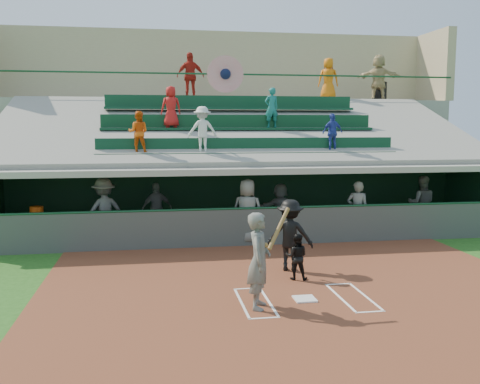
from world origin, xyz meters
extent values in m
plane|color=#215217|center=(0.00, 0.00, 0.00)|extent=(100.00, 100.00, 0.00)
cube|color=brown|center=(0.00, 0.50, 0.01)|extent=(11.00, 9.00, 0.02)
cube|color=white|center=(0.00, 0.00, 0.04)|extent=(0.43, 0.43, 0.03)
cube|color=white|center=(-0.75, 0.00, 0.02)|extent=(0.05, 1.80, 0.01)
cube|color=white|center=(0.75, 0.00, 0.02)|extent=(0.05, 1.80, 0.01)
cube|color=silver|center=(-1.30, 0.00, 0.02)|extent=(0.05, 1.80, 0.01)
cube|color=white|center=(1.30, 0.00, 0.02)|extent=(0.05, 1.80, 0.01)
cube|color=silver|center=(-1.02, 0.90, 0.02)|extent=(0.60, 0.05, 0.01)
cube|color=white|center=(1.02, 0.90, 0.02)|extent=(0.60, 0.05, 0.01)
cube|color=silver|center=(-1.02, -0.90, 0.02)|extent=(0.60, 0.05, 0.01)
cube|color=white|center=(1.02, -0.90, 0.02)|extent=(0.60, 0.05, 0.01)
cube|color=gray|center=(0.00, 6.75, 0.02)|extent=(16.00, 3.50, 0.04)
cube|color=gray|center=(0.00, 13.50, 2.30)|extent=(20.00, 3.00, 4.60)
cube|color=#464B46|center=(0.00, 5.00, 0.55)|extent=(16.00, 0.06, 1.10)
cylinder|color=#154226|center=(0.00, 5.00, 1.12)|extent=(16.00, 0.08, 0.08)
cube|color=black|center=(0.00, 8.50, 1.10)|extent=(16.00, 0.25, 2.20)
cube|color=#10321E|center=(8.00, 6.75, 1.10)|extent=(0.25, 3.50, 2.20)
cube|color=#98978A|center=(0.00, 6.75, 2.20)|extent=(16.40, 3.90, 0.18)
cube|color=gray|center=(0.00, 10.25, 1.15)|extent=(16.40, 3.50, 2.30)
cube|color=#98978B|center=(0.00, 11.90, 2.30)|extent=(16.40, 0.30, 4.60)
cube|color=gray|center=(0.00, 8.60, 3.45)|extent=(16.40, 6.51, 2.37)
cube|color=#0C371F|center=(0.00, 6.20, 2.65)|extent=(9.40, 0.42, 0.08)
cube|color=#0B341F|center=(0.00, 6.40, 2.91)|extent=(9.40, 0.06, 0.45)
cube|color=#0B321C|center=(0.00, 8.10, 3.40)|extent=(9.40, 0.42, 0.08)
cube|color=#0C371D|center=(0.00, 8.30, 3.66)|extent=(9.40, 0.06, 0.45)
cube|color=#0C3621|center=(0.00, 10.00, 4.15)|extent=(9.40, 0.42, 0.08)
cube|color=#0D3920|center=(0.00, 10.20, 4.41)|extent=(9.40, 0.06, 0.45)
imported|color=#D9530C|center=(-3.41, 6.30, 3.32)|extent=(0.67, 0.55, 1.26)
imported|color=silver|center=(-1.48, 6.30, 3.39)|extent=(0.93, 0.56, 1.41)
imported|color=#253795|center=(2.68, 6.30, 3.29)|extent=(0.75, 0.42, 1.21)
imported|color=#AE1613|center=(-2.36, 8.20, 4.14)|extent=(0.74, 0.55, 1.39)
imported|color=#176863|center=(1.11, 8.20, 4.13)|extent=(0.56, 0.43, 1.37)
cylinder|color=#144122|center=(0.00, 12.00, 5.60)|extent=(20.00, 0.07, 0.07)
cylinder|color=red|center=(0.00, 11.98, 5.60)|extent=(1.50, 0.06, 1.50)
sphere|color=#0C1433|center=(0.00, 11.95, 5.60)|extent=(0.44, 0.44, 0.44)
cube|color=tan|center=(0.00, 15.00, 6.20)|extent=(20.00, 0.40, 3.20)
cube|color=tan|center=(10.00, 13.50, 6.20)|extent=(0.40, 3.00, 3.20)
imported|color=#525550|center=(-1.01, -0.32, 0.95)|extent=(0.62, 0.78, 1.87)
cylinder|color=olive|center=(-0.66, -0.47, 1.60)|extent=(0.56, 0.54, 0.75)
sphere|color=olive|center=(-0.88, -0.32, 1.25)|extent=(0.10, 0.10, 0.10)
imported|color=black|center=(0.21, 1.42, 0.55)|extent=(0.61, 0.54, 1.06)
imported|color=black|center=(0.25, 2.22, 0.89)|extent=(1.26, 0.94, 1.74)
cube|color=olive|center=(-0.07, 8.10, 0.27)|extent=(15.06, 1.45, 0.45)
cube|color=silver|center=(-6.36, 5.96, 0.41)|extent=(0.97, 0.81, 0.74)
cylinder|color=#D2490C|center=(-6.38, 6.03, 0.97)|extent=(0.39, 0.39, 0.39)
imported|color=#535550|center=(-4.45, 5.95, 1.01)|extent=(1.44, 1.17, 1.94)
imported|color=#595C57|center=(-2.90, 6.94, 0.88)|extent=(1.05, 0.64, 1.67)
imported|color=#5A5D58|center=(-0.26, 5.23, 1.00)|extent=(1.09, 0.91, 1.92)
imported|color=#5F625D|center=(1.05, 6.56, 0.86)|extent=(1.57, 0.74, 1.63)
imported|color=#575A55|center=(3.17, 5.27, 0.94)|extent=(0.77, 0.65, 1.80)
imported|color=#585B56|center=(5.80, 6.26, 0.95)|extent=(1.08, 0.97, 1.82)
cylinder|color=black|center=(7.26, 13.17, 5.03)|extent=(0.57, 0.57, 0.86)
imported|color=#A11C12|center=(-1.35, 13.11, 5.60)|extent=(1.21, 0.59, 2.00)
imported|color=#D3660C|center=(4.47, 12.20, 5.48)|extent=(0.97, 0.75, 1.77)
imported|color=tan|center=(6.96, 12.72, 5.61)|extent=(1.96, 1.28, 2.02)
camera|label=1|loc=(-2.97, -10.13, 3.54)|focal=40.00mm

